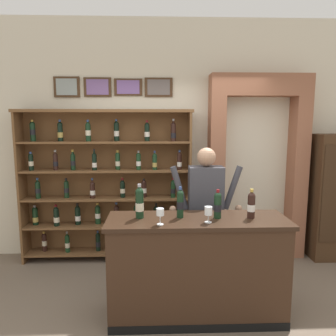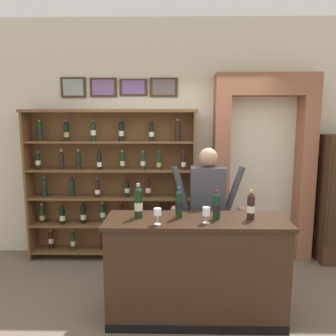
% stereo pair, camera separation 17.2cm
% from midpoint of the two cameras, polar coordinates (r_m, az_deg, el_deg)
% --- Properties ---
extents(ground_plane, '(14.00, 14.00, 0.02)m').
position_cam_midpoint_polar(ground_plane, '(3.55, 0.04, -24.83)').
color(ground_plane, '#6B5B4C').
extents(back_wall, '(12.00, 0.19, 3.31)m').
position_cam_midpoint_polar(back_wall, '(4.64, -0.72, 5.00)').
color(back_wall, beige).
rests_on(back_wall, ground).
extents(wine_shelf, '(2.34, 0.32, 2.08)m').
position_cam_midpoint_polar(wine_shelf, '(4.51, -11.87, -2.51)').
color(wine_shelf, brown).
rests_on(wine_shelf, ground).
extents(archway_doorway, '(1.36, 0.45, 2.55)m').
position_cam_midpoint_polar(archway_doorway, '(4.71, 14.20, 1.79)').
color(archway_doorway, '#935B42').
rests_on(archway_doorway, ground).
extents(side_cabinet, '(0.71, 0.47, 1.75)m').
position_cam_midpoint_polar(side_cabinet, '(5.07, 26.78, -4.56)').
color(side_cabinet, '#422B19').
rests_on(side_cabinet, ground).
extents(tasting_counter, '(1.74, 0.57, 1.01)m').
position_cam_midpoint_polar(tasting_counter, '(3.31, 3.57, -17.28)').
color(tasting_counter, '#382316').
rests_on(tasting_counter, ground).
extents(shopkeeper, '(0.84, 0.22, 1.64)m').
position_cam_midpoint_polar(shopkeeper, '(3.71, 5.35, -6.20)').
color(shopkeeper, '#2D3347').
rests_on(shopkeeper, ground).
extents(tasting_bottle_super_tuscan, '(0.08, 0.08, 0.33)m').
position_cam_midpoint_polar(tasting_bottle_super_tuscan, '(3.11, -6.65, -6.10)').
color(tasting_bottle_super_tuscan, black).
rests_on(tasting_bottle_super_tuscan, tasting_counter).
extents(tasting_bottle_grappa, '(0.07, 0.07, 0.30)m').
position_cam_midpoint_polar(tasting_bottle_grappa, '(3.11, 0.57, -6.26)').
color(tasting_bottle_grappa, black).
rests_on(tasting_bottle_grappa, tasting_counter).
extents(tasting_bottle_brunello, '(0.07, 0.07, 0.28)m').
position_cam_midpoint_polar(tasting_bottle_brunello, '(3.12, 7.22, -6.50)').
color(tasting_bottle_brunello, black).
rests_on(tasting_bottle_brunello, tasting_counter).
extents(tasting_bottle_bianco, '(0.07, 0.07, 0.28)m').
position_cam_midpoint_polar(tasting_bottle_bianco, '(3.18, 13.03, -6.35)').
color(tasting_bottle_bianco, black).
rests_on(tasting_bottle_bianco, tasting_counter).
extents(wine_glass_left, '(0.07, 0.07, 0.15)m').
position_cam_midpoint_polar(wine_glass_left, '(2.91, -3.12, -7.93)').
color(wine_glass_left, silver).
rests_on(wine_glass_left, tasting_counter).
extents(wine_glass_right, '(0.07, 0.07, 0.15)m').
position_cam_midpoint_polar(wine_glass_right, '(2.98, 5.51, -7.74)').
color(wine_glass_right, silver).
rests_on(wine_glass_right, tasting_counter).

